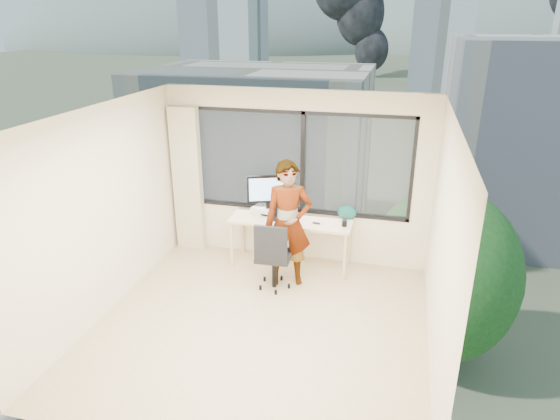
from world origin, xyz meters
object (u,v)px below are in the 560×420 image
(monitor, at_px, (268,195))
(game_console, at_px, (265,209))
(chair, at_px, (274,254))
(handbag, at_px, (347,212))
(desk, at_px, (291,242))
(person, at_px, (288,224))
(laptop, at_px, (281,213))

(monitor, bearing_deg, game_console, 116.26)
(chair, distance_m, handbag, 1.31)
(desk, relative_size, person, 1.01)
(monitor, relative_size, handbag, 2.19)
(desk, distance_m, handbag, 0.96)
(chair, height_order, person, person)
(handbag, bearing_deg, game_console, -175.37)
(laptop, distance_m, handbag, 0.97)
(desk, xyz_separation_m, chair, (-0.07, -0.71, 0.14))
(chair, distance_m, laptop, 0.74)
(laptop, bearing_deg, desk, 25.97)
(monitor, distance_m, laptop, 0.37)
(person, distance_m, handbag, 1.02)
(chair, distance_m, person, 0.45)
(person, bearing_deg, game_console, 109.98)
(laptop, height_order, handbag, handbag)
(desk, bearing_deg, handbag, 14.73)
(desk, distance_m, game_console, 0.65)
(handbag, bearing_deg, monitor, -172.36)
(chair, relative_size, monitor, 1.68)
(game_console, height_order, laptop, laptop)
(game_console, relative_size, handbag, 1.21)
(chair, height_order, monitor, monitor)
(monitor, height_order, laptop, monitor)
(game_console, distance_m, handbag, 1.26)
(desk, distance_m, laptop, 0.49)
(person, relative_size, handbag, 6.35)
(chair, xyz_separation_m, person, (0.15, 0.20, 0.38))
(game_console, distance_m, laptop, 0.40)
(game_console, height_order, handbag, handbag)
(desk, height_order, handbag, handbag)
(chair, distance_m, game_console, 1.02)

